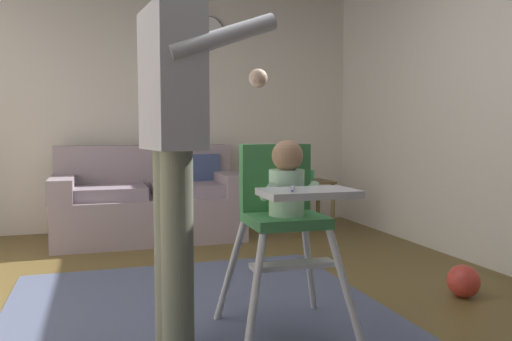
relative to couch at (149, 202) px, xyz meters
name	(u,v)px	position (x,y,z in m)	size (l,w,h in m)	color
ground	(231,338)	(0.17, -2.36, -0.38)	(5.72, 7.30, 0.10)	brown
wall_far	(160,98)	(0.17, 0.52, 1.00)	(4.92, 0.06, 2.66)	silver
couch	(149,202)	(0.00, 0.00, 0.00)	(1.69, 0.86, 0.86)	gray
high_chair	(285,200)	(0.41, -2.50, 0.33)	(0.62, 0.73, 0.96)	silver
adult_standing	(173,137)	(-0.14, -2.57, 0.63)	(0.56, 0.50, 1.70)	#656955
toy_ball	(463,281)	(1.63, -2.30, -0.24)	(0.19, 0.19, 0.19)	#D13D33
side_table	(309,195)	(1.51, -0.26, 0.05)	(0.40, 0.40, 0.52)	brown
sippy_cup	(310,175)	(1.52, -0.26, 0.24)	(0.07, 0.07, 0.10)	green
wall_clock	(208,33)	(0.67, 0.48, 1.68)	(0.35, 0.04, 0.35)	white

